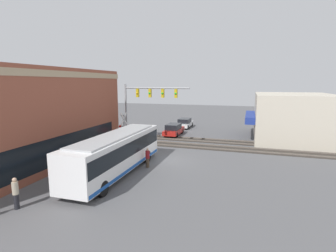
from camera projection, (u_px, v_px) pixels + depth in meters
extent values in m
plane|color=#565659|center=(169.00, 160.00, 23.81)|extent=(120.00, 120.00, 0.00)
cube|color=brown|center=(16.00, 118.00, 21.77)|extent=(19.65, 8.54, 8.21)
cube|color=tan|center=(53.00, 74.00, 19.97)|extent=(19.85, 0.36, 0.50)
cube|color=black|center=(60.00, 149.00, 20.92)|extent=(16.51, 0.12, 2.20)
cube|color=beige|center=(292.00, 117.00, 32.32)|extent=(11.73, 8.73, 5.63)
cube|color=navy|center=(250.00, 117.00, 33.80)|extent=(8.21, 1.20, 0.80)
cube|color=white|center=(116.00, 152.00, 20.05)|extent=(11.43, 2.55, 2.56)
cube|color=black|center=(116.00, 147.00, 19.99)|extent=(11.20, 2.59, 1.08)
cube|color=#194CA5|center=(117.00, 166.00, 20.23)|extent=(11.20, 2.58, 0.24)
cube|color=#A5A8AA|center=(116.00, 135.00, 19.83)|extent=(9.71, 2.17, 0.12)
cylinder|color=black|center=(136.00, 156.00, 23.55)|extent=(1.00, 2.57, 1.00)
cylinder|color=black|center=(87.00, 186.00, 16.56)|extent=(1.00, 2.57, 1.00)
cylinder|color=gray|center=(126.00, 115.00, 29.26)|extent=(0.20, 0.20, 6.82)
cylinder|color=gray|center=(156.00, 88.00, 27.71)|extent=(0.16, 7.21, 0.16)
cube|color=gold|center=(138.00, 93.00, 28.43)|extent=(0.30, 0.27, 0.90)
sphere|color=yellow|center=(137.00, 93.00, 28.28)|extent=(0.20, 0.20, 0.20)
cube|color=gold|center=(150.00, 93.00, 28.01)|extent=(0.30, 0.27, 0.90)
sphere|color=green|center=(149.00, 93.00, 27.85)|extent=(0.20, 0.20, 0.20)
cube|color=gold|center=(163.00, 93.00, 27.58)|extent=(0.30, 0.27, 0.90)
sphere|color=green|center=(162.00, 93.00, 27.43)|extent=(0.20, 0.20, 0.20)
cube|color=gold|center=(176.00, 93.00, 27.16)|extent=(0.30, 0.27, 0.90)
sphere|color=green|center=(176.00, 94.00, 27.00)|extent=(0.20, 0.20, 0.20)
cylinder|color=gray|center=(124.00, 131.00, 28.36)|extent=(0.14, 0.14, 3.60)
cube|color=white|center=(124.00, 119.00, 28.15)|extent=(1.41, 0.06, 1.41)
cube|color=white|center=(124.00, 119.00, 28.15)|extent=(1.41, 0.06, 1.41)
cylinder|color=#38383A|center=(124.00, 126.00, 28.28)|extent=(0.08, 0.90, 0.08)
sphere|color=red|center=(128.00, 127.00, 28.10)|extent=(0.28, 0.28, 0.28)
sphere|color=red|center=(120.00, 126.00, 28.37)|extent=(0.28, 0.28, 0.28)
cube|color=#332D28|center=(185.00, 145.00, 29.45)|extent=(2.60, 60.00, 0.03)
cube|color=#6B6056|center=(183.00, 146.00, 28.77)|extent=(0.07, 60.00, 0.15)
cube|color=#6B6056|center=(186.00, 143.00, 30.12)|extent=(0.07, 60.00, 0.15)
cube|color=#332D28|center=(191.00, 139.00, 32.47)|extent=(2.60, 60.00, 0.03)
cube|color=#6B6056|center=(189.00, 140.00, 31.78)|extent=(0.07, 60.00, 0.15)
cube|color=#6B6056|center=(192.00, 138.00, 33.13)|extent=(0.07, 60.00, 0.15)
cube|color=#B21E19|center=(174.00, 131.00, 35.25)|extent=(4.70, 1.80, 0.59)
cube|color=black|center=(173.00, 127.00, 34.92)|extent=(2.59, 1.62, 0.69)
cylinder|color=black|center=(177.00, 131.00, 36.66)|extent=(0.64, 1.82, 0.64)
cylinder|color=black|center=(171.00, 135.00, 33.91)|extent=(0.64, 1.82, 0.64)
cube|color=silver|center=(185.00, 124.00, 41.16)|extent=(4.60, 1.80, 0.55)
cube|color=black|center=(185.00, 121.00, 40.84)|extent=(2.53, 1.62, 0.66)
cylinder|color=black|center=(187.00, 124.00, 42.53)|extent=(0.64, 1.82, 0.64)
cylinder|color=black|center=(183.00, 127.00, 39.85)|extent=(0.64, 1.82, 0.64)
cylinder|color=#473828|center=(148.00, 163.00, 21.79)|extent=(0.28, 0.28, 0.77)
cylinder|color=maroon|center=(147.00, 155.00, 21.68)|extent=(0.34, 0.34, 0.64)
sphere|color=tan|center=(147.00, 150.00, 21.61)|extent=(0.21, 0.21, 0.21)
cylinder|color=black|center=(16.00, 202.00, 14.59)|extent=(0.28, 0.28, 0.87)
cylinder|color=#B2A58C|center=(15.00, 188.00, 14.46)|extent=(0.34, 0.34, 0.72)
sphere|color=tan|center=(14.00, 180.00, 14.38)|extent=(0.24, 0.24, 0.24)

